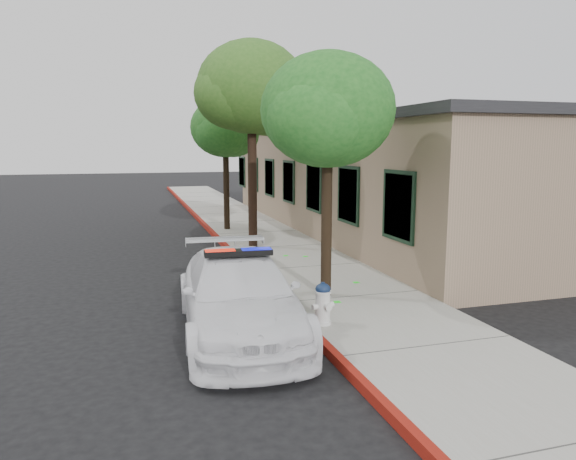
% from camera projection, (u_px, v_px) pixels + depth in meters
% --- Properties ---
extents(ground, '(120.00, 120.00, 0.00)m').
position_uv_depth(ground, '(281.00, 309.00, 11.02)').
color(ground, black).
rests_on(ground, ground).
extents(sidewalk, '(3.20, 60.00, 0.15)m').
position_uv_depth(sidewalk, '(308.00, 269.00, 14.30)').
color(sidewalk, gray).
rests_on(sidewalk, ground).
extents(red_curb, '(0.14, 60.00, 0.16)m').
position_uv_depth(red_curb, '(252.00, 273.00, 13.86)').
color(red_curb, maroon).
rests_on(red_curb, ground).
extents(clapboard_building, '(7.30, 20.89, 4.24)m').
position_uv_depth(clapboard_building, '(381.00, 177.00, 21.10)').
color(clapboard_building, '#92765F').
rests_on(clapboard_building, ground).
extents(police_car, '(2.35, 5.07, 1.55)m').
position_uv_depth(police_car, '(239.00, 295.00, 9.47)').
color(police_car, white).
rests_on(police_car, ground).
extents(fire_hydrant, '(0.45, 0.39, 0.78)m').
position_uv_depth(fire_hydrant, '(323.00, 303.00, 9.61)').
color(fire_hydrant, silver).
rests_on(fire_hydrant, sidewalk).
extents(street_tree_near, '(2.82, 2.82, 5.12)m').
position_uv_depth(street_tree_near, '(328.00, 116.00, 10.96)').
color(street_tree_near, black).
rests_on(street_tree_near, sidewalk).
extents(street_tree_mid, '(3.66, 3.37, 6.43)m').
position_uv_depth(street_tree_mid, '(252.00, 92.00, 16.41)').
color(street_tree_mid, black).
rests_on(street_tree_mid, sidewalk).
extents(street_tree_far, '(2.70, 2.75, 5.02)m').
position_uv_depth(street_tree_far, '(226.00, 131.00, 20.21)').
color(street_tree_far, black).
rests_on(street_tree_far, sidewalk).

